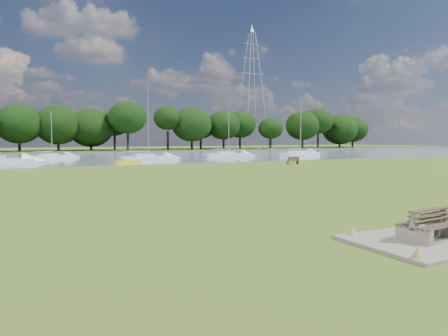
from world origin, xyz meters
name	(u,v)px	position (x,y,z in m)	size (l,w,h in m)	color
ground	(215,189)	(0.00, 0.00, 0.00)	(220.00, 220.00, 0.00)	olive
river	(90,158)	(0.00, 42.00, 0.00)	(220.00, 40.00, 0.10)	gray
far_bank	(66,151)	(0.00, 72.00, 0.00)	(220.00, 20.00, 0.40)	#4C6626
concrete_pad	(429,241)	(0.00, -14.00, 0.05)	(4.20, 3.20, 0.10)	gray
bench_pair	(430,226)	(0.00, -14.00, 0.47)	(1.81, 1.19, 0.92)	gray
riverbank_bench	(293,160)	(16.81, 16.28, 0.42)	(1.40, 0.55, 0.84)	brown
kayak	(128,162)	(1.33, 25.31, 0.20)	(2.96, 0.69, 0.30)	yellow
pylon	(252,72)	(42.56, 70.00, 18.41)	(6.36, 4.46, 29.44)	#969DA6
tree_line	(99,122)	(6.06, 68.00, 5.97)	(152.37, 8.29, 10.03)	black
sailboat_0	(300,153)	(29.35, 32.20, 0.52)	(7.28, 3.52, 8.89)	silver
sailboat_1	(52,156)	(-5.34, 39.35, 0.44)	(6.03, 3.30, 6.22)	silver
sailboat_3	(148,156)	(4.94, 30.03, 0.55)	(6.55, 2.05, 9.86)	silver
sailboat_4	(228,154)	(18.01, 33.99, 0.54)	(6.43, 2.99, 8.70)	silver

